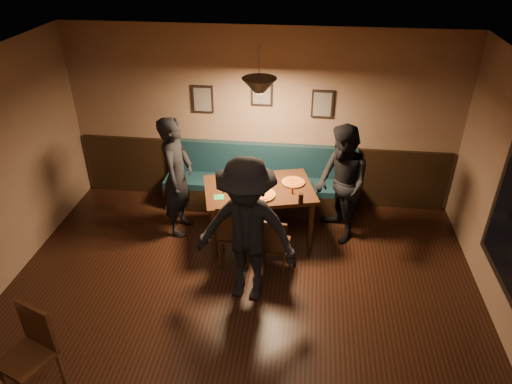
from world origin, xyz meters
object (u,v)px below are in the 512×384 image
at_px(diner_right, 341,185).
at_px(soda_glass, 301,198).
at_px(booth_bench, 259,180).
at_px(chair_near_right, 274,243).
at_px(cafe_chair_far, 26,357).
at_px(diner_left, 177,177).
at_px(chair_near_left, 234,231).
at_px(tabasco_bottle, 292,190).
at_px(diner_front, 246,232).
at_px(dining_table, 259,212).

distance_m(diner_right, soda_glass, 0.72).
bearing_deg(booth_bench, chair_near_right, -76.63).
distance_m(soda_glass, cafe_chair_far, 3.60).
height_order(diner_left, soda_glass, diner_left).
bearing_deg(soda_glass, chair_near_left, -161.48).
distance_m(diner_left, diner_right, 2.32).
distance_m(chair_near_left, tabasco_bottle, 0.97).
height_order(chair_near_right, soda_glass, soda_glass).
xyz_separation_m(diner_left, diner_right, (2.32, 0.12, -0.04)).
height_order(booth_bench, diner_front, diner_front).
bearing_deg(booth_bench, chair_near_left, -97.36).
relative_size(diner_left, tabasco_bottle, 16.36).
distance_m(dining_table, chair_near_left, 0.67).
xyz_separation_m(diner_left, diner_front, (1.17, -1.27, 0.04)).
height_order(booth_bench, diner_left, diner_left).
xyz_separation_m(booth_bench, tabasco_bottle, (0.55, -0.87, 0.36)).
height_order(booth_bench, chair_near_left, booth_bench).
height_order(diner_front, tabasco_bottle, diner_front).
relative_size(diner_left, cafe_chair_far, 1.86).
xyz_separation_m(chair_near_left, tabasco_bottle, (0.73, 0.52, 0.38)).
relative_size(booth_bench, diner_left, 1.66).
bearing_deg(booth_bench, diner_left, -145.23).
distance_m(diner_front, tabasco_bottle, 1.26).
bearing_deg(soda_glass, diner_front, -122.75).
distance_m(booth_bench, chair_near_left, 1.40).
bearing_deg(diner_front, cafe_chair_far, -130.34).
relative_size(dining_table, soda_glass, 10.37).
height_order(booth_bench, diner_right, diner_right).
height_order(soda_glass, tabasco_bottle, soda_glass).
distance_m(diner_left, cafe_chair_far, 3.02).
height_order(dining_table, diner_front, diner_front).
bearing_deg(dining_table, chair_near_left, -127.77).
height_order(booth_bench, cafe_chair_far, booth_bench).
distance_m(diner_left, tabasco_bottle, 1.65).
distance_m(booth_bench, diner_right, 1.43).
relative_size(diner_right, diner_front, 0.91).
height_order(tabasco_bottle, cafe_chair_far, cafe_chair_far).
relative_size(chair_near_right, soda_glass, 5.96).
bearing_deg(chair_near_left, diner_right, 23.60).
relative_size(diner_left, diner_right, 1.04).
distance_m(diner_front, cafe_chair_far, 2.54).
bearing_deg(diner_left, dining_table, -87.75).
distance_m(chair_near_left, soda_glass, 0.98).
bearing_deg(chair_near_left, cafe_chair_far, -130.35).
distance_m(dining_table, tabasco_bottle, 0.67).
bearing_deg(booth_bench, tabasco_bottle, -57.59).
xyz_separation_m(chair_near_left, diner_front, (0.25, -0.64, 0.46)).
height_order(chair_near_left, diner_left, diner_left).
height_order(chair_near_right, diner_front, diner_front).
xyz_separation_m(booth_bench, dining_table, (0.08, -0.77, -0.10)).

